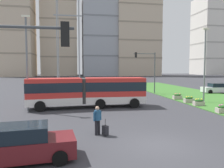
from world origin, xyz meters
TOP-DOWN VIEW (x-y plane):
  - ground_plane at (0.00, 0.00)m, footprint 260.00×260.00m
  - articulated_bus at (-2.95, 11.66)m, footprint 11.98×3.22m
  - car_maroon_sedan at (-6.54, -0.82)m, footprint 4.56×2.38m
  - car_white_van at (18.00, 20.70)m, footprint 4.51×2.26m
  - pedestrian_crossing at (-2.94, 2.35)m, footprint 0.51×0.36m
  - rolling_suitcase at (-2.49, 2.15)m, footprint 0.39×0.43m
  - flower_planter_2 at (8.56, 6.54)m, footprint 1.10×0.56m
  - flower_planter_3 at (8.56, 10.29)m, footprint 1.10×0.56m
  - flower_planter_4 at (8.56, 12.27)m, footprint 1.10×0.56m
  - flower_planter_5 at (8.56, 15.09)m, footprint 1.10×0.56m
  - traffic_light_near_left at (-6.41, -3.00)m, footprint 3.30×0.28m
  - traffic_light_far_right at (7.10, 22.00)m, footprint 3.44×0.28m
  - streetlight_left at (-8.50, 10.70)m, footprint 0.70×0.28m
  - streetlight_median at (10.46, 12.39)m, footprint 0.70×0.28m
  - apartment_tower_west at (-30.00, 96.99)m, footprint 16.03×15.79m
  - apartment_tower_westcentre at (-10.90, 106.20)m, footprint 17.25×18.52m
  - apartment_tower_centre at (8.76, 100.28)m, footprint 16.74×15.78m
  - apartment_tower_eastcentre at (27.61, 98.95)m, footprint 21.50×15.82m
  - apartment_tower_east at (73.79, 107.31)m, footprint 14.56×17.54m
  - transmission_pylon at (-5.57, 54.44)m, footprint 9.00×6.24m

SIDE VIEW (x-z plane):
  - ground_plane at x=0.00m, z-range 0.00..0.00m
  - rolling_suitcase at x=-2.49m, z-range -0.17..0.80m
  - flower_planter_2 at x=8.56m, z-range 0.06..0.80m
  - flower_planter_3 at x=8.56m, z-range 0.06..0.80m
  - flower_planter_4 at x=8.56m, z-range 0.06..0.80m
  - flower_planter_5 at x=8.56m, z-range 0.06..0.80m
  - car_maroon_sedan at x=-6.54m, z-range -0.04..1.54m
  - car_white_van at x=18.00m, z-range -0.04..1.54m
  - pedestrian_crossing at x=-2.94m, z-range 0.13..1.87m
  - articulated_bus at x=-2.95m, z-range 0.15..3.15m
  - traffic_light_near_left at x=-6.41m, z-range 1.05..6.60m
  - traffic_light_far_right at x=7.10m, z-range 1.14..7.51m
  - streetlight_median at x=10.46m, z-range 0.44..8.95m
  - streetlight_left at x=-8.50m, z-range 0.44..9.21m
  - transmission_pylon at x=-5.57m, z-range 1.41..30.17m
  - apartment_tower_centre at x=8.76m, z-range 0.02..37.21m
  - apartment_tower_east at x=73.79m, z-range 0.02..43.92m
  - apartment_tower_westcentre at x=-10.90m, z-range 0.02..44.37m
  - apartment_tower_west at x=-30.00m, z-range 0.02..48.94m
  - apartment_tower_eastcentre at x=27.61m, z-range 0.02..50.57m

